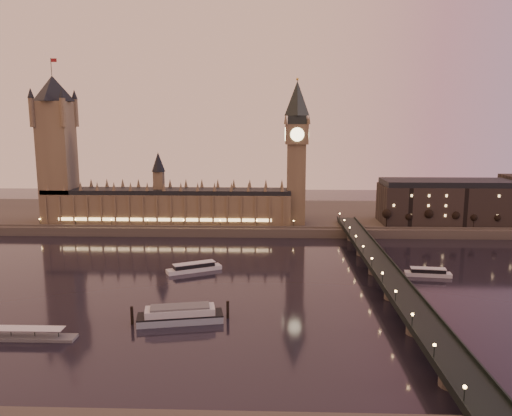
{
  "coord_description": "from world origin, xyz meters",
  "views": [
    {
      "loc": [
        37.1,
        -238.03,
        79.99
      ],
      "look_at": [
        27.9,
        35.0,
        32.43
      ],
      "focal_mm": 35.0,
      "sensor_mm": 36.0,
      "label": 1
    }
  ],
  "objects_px": {
    "cruise_boat_a": "(194,267)",
    "cruise_boat_b": "(428,272)",
    "moored_barge": "(180,315)",
    "pontoon_pier": "(25,336)"
  },
  "relations": [
    {
      "from": "cruise_boat_a",
      "to": "moored_barge",
      "type": "xyz_separation_m",
      "value": [
        5.2,
        -69.11,
        0.96
      ]
    },
    {
      "from": "cruise_boat_b",
      "to": "moored_barge",
      "type": "xyz_separation_m",
      "value": [
        -118.69,
        -64.82,
        1.15
      ]
    },
    {
      "from": "moored_barge",
      "to": "pontoon_pier",
      "type": "xyz_separation_m",
      "value": [
        -55.03,
        -17.75,
        -1.98
      ]
    },
    {
      "from": "cruise_boat_a",
      "to": "cruise_boat_b",
      "type": "xyz_separation_m",
      "value": [
        123.88,
        -4.29,
        -0.19
      ]
    },
    {
      "from": "cruise_boat_a",
      "to": "moored_barge",
      "type": "relative_size",
      "value": 0.76
    },
    {
      "from": "cruise_boat_b",
      "to": "moored_barge",
      "type": "height_order",
      "value": "moored_barge"
    },
    {
      "from": "cruise_boat_a",
      "to": "moored_barge",
      "type": "distance_m",
      "value": 69.31
    },
    {
      "from": "cruise_boat_a",
      "to": "pontoon_pier",
      "type": "xyz_separation_m",
      "value": [
        -49.83,
        -86.86,
        -1.01
      ]
    },
    {
      "from": "moored_barge",
      "to": "pontoon_pier",
      "type": "height_order",
      "value": "pontoon_pier"
    },
    {
      "from": "pontoon_pier",
      "to": "cruise_boat_b",
      "type": "bearing_deg",
      "value": 25.42
    }
  ]
}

